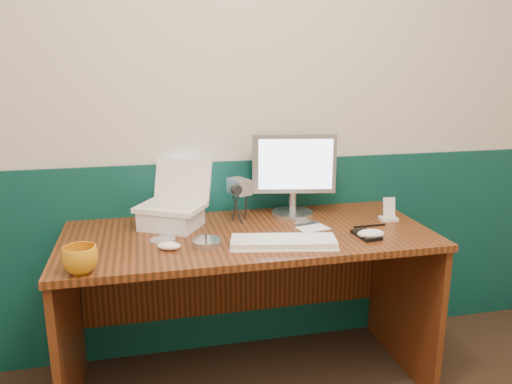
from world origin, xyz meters
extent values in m
cube|color=beige|center=(0.00, 1.75, 1.25)|extent=(3.50, 0.04, 2.50)
cube|color=#083730|center=(0.00, 1.74, 0.50)|extent=(3.48, 0.02, 1.00)
cube|color=#361D09|center=(-0.12, 1.38, 0.38)|extent=(1.60, 0.70, 0.75)
cube|color=white|center=(-0.45, 1.53, 0.79)|extent=(0.31, 0.30, 0.08)
cube|color=white|center=(-0.02, 1.19, 0.76)|extent=(0.44, 0.22, 0.02)
ellipsoid|color=white|center=(0.37, 1.19, 0.77)|extent=(0.12, 0.08, 0.04)
ellipsoid|color=white|center=(-0.47, 1.24, 0.77)|extent=(0.11, 0.08, 0.03)
imported|color=#C87C12|center=(-0.79, 1.09, 0.80)|extent=(0.15, 0.15, 0.10)
cylinder|color=#ADB6BE|center=(-0.32, 1.26, 0.76)|extent=(0.12, 0.12, 0.02)
cylinder|color=silver|center=(-0.49, 1.37, 0.75)|extent=(0.11, 0.11, 0.00)
cylinder|color=#ACB1BD|center=(0.17, 1.44, 0.75)|extent=(0.12, 0.12, 0.00)
cylinder|color=black|center=(0.43, 1.33, 0.75)|extent=(0.15, 0.01, 0.01)
cube|color=silver|center=(0.17, 1.36, 0.75)|extent=(0.15, 0.12, 0.00)
cube|color=silver|center=(0.56, 1.41, 0.76)|extent=(0.09, 0.07, 0.01)
cube|color=silver|center=(0.56, 1.41, 0.81)|extent=(0.06, 0.03, 0.10)
cube|color=black|center=(0.35, 1.21, 0.76)|extent=(0.09, 0.14, 0.02)
camera|label=1|loc=(-0.55, -0.65, 1.46)|focal=35.00mm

